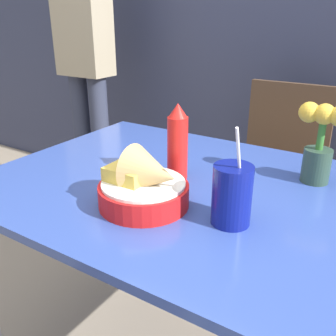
# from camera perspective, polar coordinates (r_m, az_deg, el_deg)

# --- Properties ---
(dining_table) EXTENTS (1.10, 0.87, 0.75)m
(dining_table) POSITION_cam_1_polar(r_m,az_deg,el_deg) (1.15, 1.26, -6.62)
(dining_table) COLOR #334C9E
(dining_table) RESTS_ON ground_plane
(chair_far_window) EXTENTS (0.40, 0.40, 0.90)m
(chair_far_window) POSITION_cam_1_polar(r_m,az_deg,el_deg) (1.90, 16.59, 0.71)
(chair_far_window) COLOR #473323
(chair_far_window) RESTS_ON ground_plane
(food_basket) EXTENTS (0.23, 0.23, 0.16)m
(food_basket) POSITION_cam_1_polar(r_m,az_deg,el_deg) (0.94, -3.41, -2.67)
(food_basket) COLOR red
(food_basket) RESTS_ON dining_table
(ketchup_bottle) EXTENTS (0.06, 0.06, 0.22)m
(ketchup_bottle) POSITION_cam_1_polar(r_m,az_deg,el_deg) (1.09, 1.47, 3.89)
(ketchup_bottle) COLOR red
(ketchup_bottle) RESTS_ON dining_table
(drink_cup) EXTENTS (0.09, 0.09, 0.24)m
(drink_cup) POSITION_cam_1_polar(r_m,az_deg,el_deg) (0.87, 9.70, -4.35)
(drink_cup) COLOR navy
(drink_cup) RESTS_ON dining_table
(flower_vase) EXTENTS (0.14, 0.08, 0.23)m
(flower_vase) POSITION_cam_1_polar(r_m,az_deg,el_deg) (1.14, 22.18, 3.81)
(flower_vase) COLOR #2D4738
(flower_vase) RESTS_ON dining_table
(person_standing) EXTENTS (0.32, 0.20, 1.77)m
(person_standing) POSITION_cam_1_polar(r_m,az_deg,el_deg) (2.36, -12.66, 17.81)
(person_standing) COLOR #2D3347
(person_standing) RESTS_ON ground_plane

